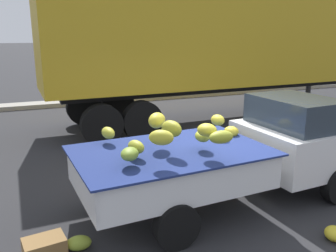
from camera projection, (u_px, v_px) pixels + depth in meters
ground at (220, 195)px, 6.35m from camera, size 220.00×220.00×0.00m
curb_strip at (105, 100)px, 14.86m from camera, size 80.00×0.80×0.16m
pickup_truck at (275, 144)px, 6.32m from camera, size 5.27×2.15×1.70m
semi_trailer at (233, 41)px, 11.37m from camera, size 12.06×2.88×3.95m
fallen_banana_bunch_near_tailgate at (79, 243)px, 4.73m from camera, size 0.36×0.25×0.20m
fallen_banana_bunch_by_wheel at (335, 234)px, 4.95m from camera, size 0.39×0.40×0.20m
produce_crate at (44, 247)px, 4.63m from camera, size 0.56×0.43×0.22m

